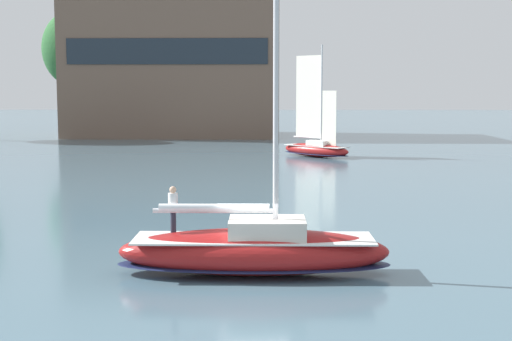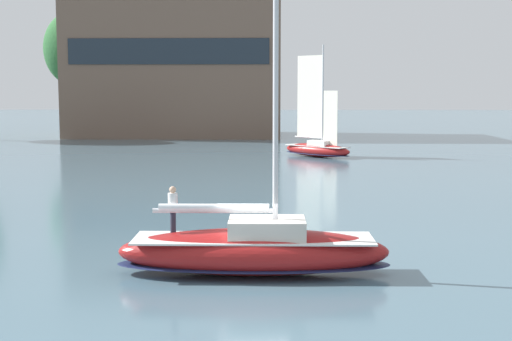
# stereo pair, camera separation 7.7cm
# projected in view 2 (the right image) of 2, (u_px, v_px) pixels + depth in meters

# --- Properties ---
(ground_plane) EXTENTS (400.00, 400.00, 0.00)m
(ground_plane) POSITION_uv_depth(u_px,v_px,m) (253.00, 274.00, 24.75)
(ground_plane) COLOR slate
(waterfront_building) EXTENTS (29.56, 18.08, 21.02)m
(waterfront_building) POSITION_uv_depth(u_px,v_px,m) (178.00, 59.00, 98.31)
(waterfront_building) COLOR brown
(waterfront_building) RESTS_ON ground
(tree_shore_center) EXTENTS (8.12, 8.12, 16.72)m
(tree_shore_center) POSITION_uv_depth(u_px,v_px,m) (75.00, 49.00, 94.84)
(tree_shore_center) COLOR brown
(tree_shore_center) RESTS_ON ground
(sailboat_main) EXTENTS (9.53, 2.79, 13.05)m
(sailboat_main) POSITION_uv_depth(u_px,v_px,m) (254.00, 249.00, 24.65)
(sailboat_main) COLOR maroon
(sailboat_main) RESTS_ON ground
(sailboat_moored_near_marina) EXTENTS (7.07, 6.78, 10.54)m
(sailboat_moored_near_marina) POSITION_uv_depth(u_px,v_px,m) (317.00, 148.00, 67.74)
(sailboat_moored_near_marina) COLOR maroon
(sailboat_moored_near_marina) RESTS_ON ground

